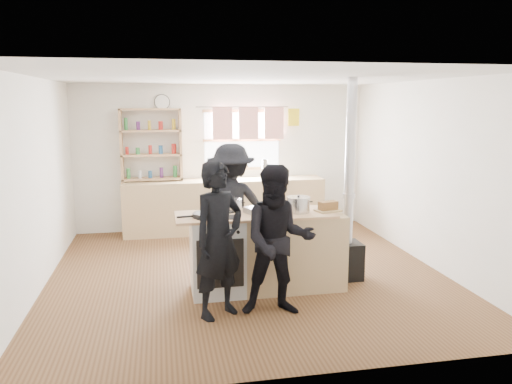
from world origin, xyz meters
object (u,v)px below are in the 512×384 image
Objects in this scene: roast_tray at (261,210)px; stockpot_counter at (298,204)px; thermos at (265,169)px; flue_heater at (348,228)px; person_near_right at (278,241)px; cooking_island at (267,251)px; skillet_greens at (204,215)px; bread_board at (328,207)px; person_far at (231,207)px; stockpot_stove at (233,205)px; person_near_left at (219,240)px.

stockpot_counter reaches higher than roast_tray.
flue_heater reaches higher than thermos.
stockpot_counter is at bearing 66.16° from person_near_right.
skillet_greens reaches higher than cooking_island.
thermos is at bearing 78.67° from cooking_island.
thermos is 2.83m from bread_board.
stockpot_stove is at bearing 87.46° from person_far.
stockpot_counter is (0.74, -0.23, 0.02)m from stockpot_stove.
skillet_greens is 1.49× the size of stockpot_stove.
stockpot_counter is 0.11× the size of flue_heater.
skillet_greens is 1.47m from bread_board.
bread_board is (1.47, 0.03, 0.02)m from skillet_greens.
person_far reaches higher than stockpot_counter.
roast_tray is at bearing -172.99° from flue_heater.
bread_board is at bearing -3.46° from stockpot_counter.
stockpot_stove is at bearing 178.70° from flue_heater.
bread_board is 1.38m from person_far.
person_near_left is at bearing -135.52° from cooking_island.
skillet_greens is at bearing 67.62° from person_near_left.
bread_board is 1.02m from person_near_right.
flue_heater is 1.53× the size of person_near_left.
bread_board is at bearing 141.72° from person_far.
person_near_left reaches higher than person_near_right.
flue_heater is at bearing 45.28° from person_near_right.
stockpot_stove is at bearing 162.77° from stockpot_counter.
bread_board reaches higher than skillet_greens.
person_far reaches higher than skillet_greens.
person_far reaches higher than cooking_island.
person_near_left is (0.10, -0.56, -0.14)m from skillet_greens.
skillet_greens is 0.12× the size of flue_heater.
skillet_greens is at bearing -178.89° from bread_board.
person_far is (-0.24, 0.83, -0.13)m from roast_tray.
person_far reaches higher than person_near_right.
person_far is (0.44, 0.94, -0.12)m from skillet_greens.
stockpot_counter is at bearing -1.38° from person_near_left.
flue_heater is (1.81, 0.25, -0.30)m from skillet_greens.
person_far reaches higher than person_near_left.
person_near_left is 1.03× the size of person_near_right.
person_near_left is at bearing 80.33° from person_far.
person_near_right reaches higher than thermos.
person_far is (-0.86, -1.91, -0.22)m from thermos.
person_near_left is (-1.20, -3.41, -0.24)m from thermos.
flue_heater reaches higher than person_near_left.
stockpot_counter is 0.36m from bread_board.
thermos is at bearing 101.09° from flue_heater.
thermos is 2.89m from cooking_island.
cooking_island is 1.24× the size of person_near_right.
roast_tray is at bearing 172.52° from stockpot_counter.
skillet_greens is (-0.74, -0.08, 0.49)m from cooking_island.
skillet_greens is 0.18× the size of person_near_left.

